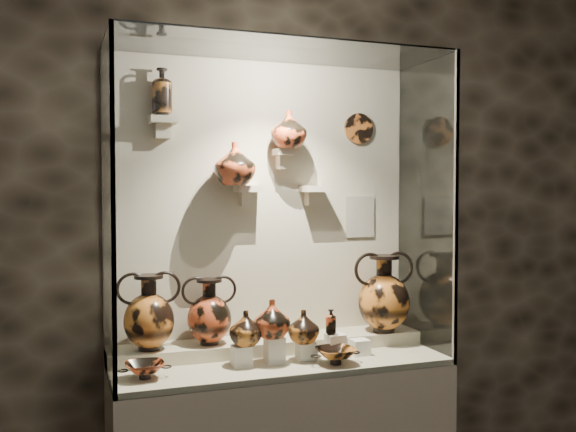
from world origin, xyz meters
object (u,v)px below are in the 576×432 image
object	(u,v)px
lekythos_small	(331,320)
lekythos_tall	(162,89)
amphora_left	(149,312)
kylix_left	(145,369)
jug_b	(272,319)
amphora_right	(384,293)
kylix_right	(335,354)
jug_c	(303,327)
ovoid_vase_a	(235,164)
amphora_mid	(209,311)
ovoid_vase_b	(289,129)
jug_a	(246,328)

from	to	relation	value
lekythos_small	lekythos_tall	distance (m)	1.46
amphora_left	kylix_left	distance (m)	0.33
jug_b	amphora_right	bearing A→B (deg)	31.04
kylix_right	amphora_left	bearing A→B (deg)	175.31
kylix_left	lekythos_tall	xyz separation A→B (m)	(0.14, 0.35, 1.33)
jug_c	ovoid_vase_a	bearing A→B (deg)	159.35
amphora_mid	lekythos_tall	size ratio (longest dim) A/B	1.25
jug_b	jug_c	size ratio (longest dim) A/B	1.13
ovoid_vase_b	kylix_right	bearing A→B (deg)	-62.29
amphora_mid	jug_b	world-z (taller)	amphora_mid
jug_a	ovoid_vase_b	bearing A→B (deg)	19.51
amphora_right	kylix_left	size ratio (longest dim) A/B	1.88
amphora_mid	kylix_left	distance (m)	0.49
ovoid_vase_a	jug_b	bearing A→B (deg)	-70.89
jug_a	jug_b	distance (m)	0.14
kylix_right	lekythos_tall	distance (m)	1.59
kylix_left	lekythos_tall	bearing A→B (deg)	61.19
jug_a	lekythos_small	xyz separation A→B (m)	(0.45, -0.00, 0.01)
kylix_right	ovoid_vase_a	xyz separation A→B (m)	(-0.42, 0.36, 0.95)
lekythos_small	kylix_left	bearing A→B (deg)	-170.29
jug_a	lekythos_small	distance (m)	0.45
amphora_right	jug_a	xyz separation A→B (m)	(-0.85, -0.17, -0.10)
lekythos_tall	kylix_left	bearing A→B (deg)	-121.46
kylix_left	jug_b	bearing A→B (deg)	-2.65
jug_c	ovoid_vase_a	size ratio (longest dim) A/B	0.75
jug_b	lekythos_small	bearing A→B (deg)	18.03
kylix_left	ovoid_vase_b	distance (m)	1.43
lekythos_small	ovoid_vase_a	xyz separation A→B (m)	(-0.44, 0.24, 0.81)
jug_a	amphora_left	bearing A→B (deg)	137.49
kylix_left	ovoid_vase_b	world-z (taller)	ovoid_vase_b
jug_b	ovoid_vase_a	bearing A→B (deg)	133.07
jug_a	lekythos_tall	xyz separation A→B (m)	(-0.36, 0.29, 1.19)
amphora_left	ovoid_vase_a	bearing A→B (deg)	21.78
jug_c	lekythos_tall	bearing A→B (deg)	175.29
amphora_left	lekythos_tall	world-z (taller)	lekythos_tall
amphora_right	jug_a	distance (m)	0.87
amphora_left	jug_a	size ratio (longest dim) A/B	2.20
amphora_mid	jug_b	bearing A→B (deg)	-30.72
amphora_right	jug_a	world-z (taller)	amphora_right
amphora_mid	lekythos_small	size ratio (longest dim) A/B	2.31
amphora_right	jug_b	world-z (taller)	amphora_right
amphora_right	lekythos_tall	xyz separation A→B (m)	(-1.21, 0.12, 1.09)
lekythos_tall	ovoid_vase_b	distance (m)	0.70
lekythos_small	kylix_right	bearing A→B (deg)	-95.48
amphora_right	jug_b	xyz separation A→B (m)	(-0.72, -0.18, -0.06)
amphora_left	ovoid_vase_a	xyz separation A→B (m)	(0.45, 0.04, 0.74)
amphora_right	lekythos_small	bearing A→B (deg)	-165.54
jug_c	jug_b	bearing A→B (deg)	-160.06
ovoid_vase_b	jug_a	bearing A→B (deg)	-130.87
amphora_left	ovoid_vase_a	size ratio (longest dim) A/B	1.68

